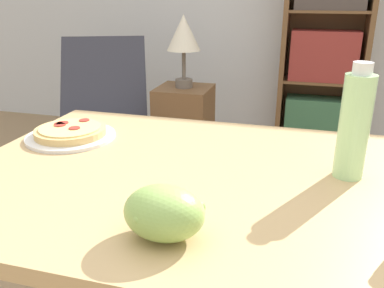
{
  "coord_description": "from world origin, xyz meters",
  "views": [
    {
      "loc": [
        0.11,
        -0.81,
        1.17
      ],
      "look_at": [
        -0.13,
        0.07,
        0.83
      ],
      "focal_mm": 38.0,
      "sensor_mm": 36.0,
      "label": 1
    }
  ],
  "objects_px": {
    "lounge_chair_near": "(104,131)",
    "table_lamp": "(184,36)",
    "pizza_on_plate": "(71,133)",
    "grape_bunch": "(164,213)",
    "side_table": "(184,132)",
    "drink_bottle": "(354,125)",
    "bookshelf": "(324,53)"
  },
  "relations": [
    {
      "from": "table_lamp",
      "to": "pizza_on_plate",
      "type": "bearing_deg",
      "value": -86.2
    },
    {
      "from": "lounge_chair_near",
      "to": "bookshelf",
      "type": "distance_m",
      "value": 1.72
    },
    {
      "from": "pizza_on_plate",
      "to": "side_table",
      "type": "relative_size",
      "value": 0.43
    },
    {
      "from": "side_table",
      "to": "lounge_chair_near",
      "type": "bearing_deg",
      "value": -168.87
    },
    {
      "from": "pizza_on_plate",
      "to": "lounge_chair_near",
      "type": "xyz_separation_m",
      "value": [
        -0.63,
        1.36,
        -0.5
      ]
    },
    {
      "from": "drink_bottle",
      "to": "side_table",
      "type": "bearing_deg",
      "value": 119.4
    },
    {
      "from": "pizza_on_plate",
      "to": "side_table",
      "type": "distance_m",
      "value": 1.55
    },
    {
      "from": "lounge_chair_near",
      "to": "drink_bottle",
      "type": "bearing_deg",
      "value": -67.67
    },
    {
      "from": "grape_bunch",
      "to": "side_table",
      "type": "distance_m",
      "value": 2.02
    },
    {
      "from": "drink_bottle",
      "to": "grape_bunch",
      "type": "bearing_deg",
      "value": -132.79
    },
    {
      "from": "grape_bunch",
      "to": "bookshelf",
      "type": "height_order",
      "value": "bookshelf"
    },
    {
      "from": "grape_bunch",
      "to": "side_table",
      "type": "xyz_separation_m",
      "value": [
        -0.53,
        1.87,
        -0.52
      ]
    },
    {
      "from": "pizza_on_plate",
      "to": "table_lamp",
      "type": "relative_size",
      "value": 0.58
    },
    {
      "from": "drink_bottle",
      "to": "side_table",
      "type": "distance_m",
      "value": 1.85
    },
    {
      "from": "drink_bottle",
      "to": "side_table",
      "type": "xyz_separation_m",
      "value": [
        -0.86,
        1.52,
        -0.6
      ]
    },
    {
      "from": "table_lamp",
      "to": "drink_bottle",
      "type": "bearing_deg",
      "value": -60.6
    },
    {
      "from": "pizza_on_plate",
      "to": "drink_bottle",
      "type": "distance_m",
      "value": 0.77
    },
    {
      "from": "drink_bottle",
      "to": "lounge_chair_near",
      "type": "bearing_deg",
      "value": 134.48
    },
    {
      "from": "grape_bunch",
      "to": "lounge_chair_near",
      "type": "height_order",
      "value": "lounge_chair_near"
    },
    {
      "from": "lounge_chair_near",
      "to": "table_lamp",
      "type": "distance_m",
      "value": 0.83
    },
    {
      "from": "lounge_chair_near",
      "to": "bookshelf",
      "type": "bearing_deg",
      "value": 10.8
    },
    {
      "from": "drink_bottle",
      "to": "lounge_chair_near",
      "type": "distance_m",
      "value": 2.08
    },
    {
      "from": "lounge_chair_near",
      "to": "table_lamp",
      "type": "height_order",
      "value": "table_lamp"
    },
    {
      "from": "pizza_on_plate",
      "to": "grape_bunch",
      "type": "bearing_deg",
      "value": -43.33
    },
    {
      "from": "side_table",
      "to": "bookshelf",
      "type": "bearing_deg",
      "value": 42.89
    },
    {
      "from": "bookshelf",
      "to": "side_table",
      "type": "bearing_deg",
      "value": -137.11
    },
    {
      "from": "lounge_chair_near",
      "to": "table_lamp",
      "type": "bearing_deg",
      "value": -11.02
    },
    {
      "from": "side_table",
      "to": "table_lamp",
      "type": "relative_size",
      "value": 1.34
    },
    {
      "from": "bookshelf",
      "to": "grape_bunch",
      "type": "bearing_deg",
      "value": -96.98
    },
    {
      "from": "pizza_on_plate",
      "to": "side_table",
      "type": "bearing_deg",
      "value": 93.8
    },
    {
      "from": "bookshelf",
      "to": "pizza_on_plate",
      "type": "bearing_deg",
      "value": -108.59
    },
    {
      "from": "pizza_on_plate",
      "to": "lounge_chair_near",
      "type": "bearing_deg",
      "value": 114.89
    }
  ]
}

